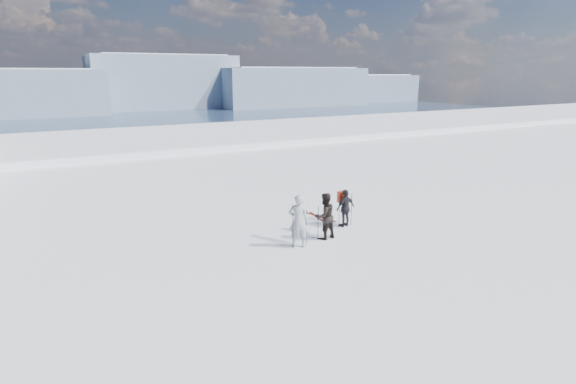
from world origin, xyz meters
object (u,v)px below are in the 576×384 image
object	(u,v)px
skis_loose	(320,217)
skier_pack	(345,208)
skier_grey	(298,221)
skier_dark	(325,216)

from	to	relation	value
skis_loose	skier_pack	bearing A→B (deg)	-76.93
skis_loose	skier_grey	bearing A→B (deg)	-134.99
skier_dark	skier_grey	bearing A→B (deg)	4.28
skier_dark	skis_loose	world-z (taller)	skier_dark
skier_grey	skier_dark	size ratio (longest dim) A/B	1.10
skier_dark	skier_pack	world-z (taller)	skier_dark
skier_pack	skis_loose	world-z (taller)	skier_pack
skier_grey	skier_dark	bearing A→B (deg)	-139.20
skier_grey	skier_pack	size ratio (longest dim) A/B	1.26
skier_grey	skier_pack	world-z (taller)	skier_grey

